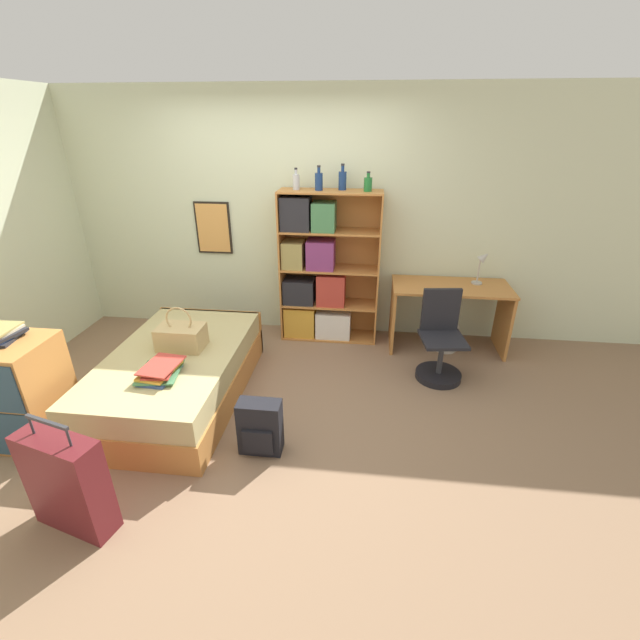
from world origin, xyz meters
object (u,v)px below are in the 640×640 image
bottle_clear (342,180)px  bottle_brown (319,181)px  dresser (14,391)px  bottle_blue (368,184)px  desk_chair (440,350)px  handbag (181,336)px  book_stack_on_bed (160,371)px  suitcase (67,483)px  desk (449,305)px  bookcase (317,275)px  bottle_green (296,181)px  waste_bin (446,337)px  bed (178,374)px  backpack (260,428)px  desk_lamp (483,262)px

bottle_clear → bottle_brown: bearing=-166.0°
dresser → bottle_clear: size_ratio=3.31×
bottle_brown → bottle_clear: bearing=14.0°
bottle_blue → desk_chair: 1.76m
handbag → bottle_clear: bottle_clear is taller
dresser → bottle_brown: bottle_brown is taller
book_stack_on_bed → suitcase: size_ratio=0.51×
bottle_brown → desk: bottle_brown is taller
suitcase → bottle_clear: (1.40, 2.75, 1.39)m
dresser → bottle_clear: bearing=41.3°
bookcase → bottle_green: bearing=174.5°
dresser → bottle_blue: (2.57, 1.97, 1.28)m
handbag → dresser: handbag is taller
bookcase → waste_bin: 1.55m
suitcase → bookcase: bearing=66.8°
dresser → bed: bearing=33.5°
dresser → bookcase: bookcase is taller
bed → bottle_green: (0.87, 1.35, 1.48)m
book_stack_on_bed → bottle_clear: size_ratio=1.59×
book_stack_on_bed → backpack: 0.91m
handbag → bottle_blue: 2.28m
bed → bottle_brown: bearing=50.4°
desk_lamp → bottle_blue: bearing=179.9°
bottle_clear → dresser: bearing=-138.7°
handbag → bottle_green: bearing=57.4°
backpack → handbag: bearing=141.4°
desk_lamp → desk: bearing=-162.4°
bottle_green → desk_lamp: (1.92, -0.03, -0.76)m
bottle_green → suitcase: bearing=-109.1°
dresser → desk_chair: bearing=20.9°
bookcase → waste_bin: bearing=-6.6°
bottle_blue → waste_bin: 1.81m
bottle_blue → backpack: 2.53m
handbag → desk: (2.44, 1.15, -0.07)m
suitcase → waste_bin: size_ratio=2.78×
bottle_brown → suitcase: bearing=-113.6°
suitcase → dresser: dresser is taller
bed → desk: (2.49, 1.22, 0.27)m
bottle_green → book_stack_on_bed: bearing=-114.8°
handbag → bookcase: (1.03, 1.26, 0.17)m
book_stack_on_bed → backpack: size_ratio=0.93×
desk → desk_lamp: (0.29, 0.09, 0.45)m
bed → bookcase: 1.79m
bottle_green → desk_chair: (1.48, -0.73, -1.43)m
bottle_clear → desk: bottle_clear is taller
book_stack_on_bed → backpack: bearing=-14.5°
handbag → bottle_brown: (1.05, 1.26, 1.15)m
bed → book_stack_on_bed: book_stack_on_bed is taller
bottle_clear → desk: (1.16, -0.16, -1.22)m
bottle_clear → backpack: 2.53m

